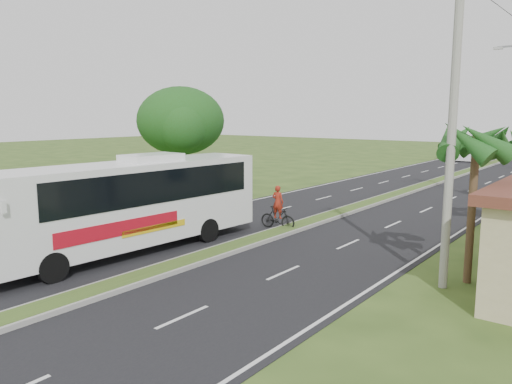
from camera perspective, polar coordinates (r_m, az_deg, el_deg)
The scene contains 11 objects.
ground at distance 20.27m, azimuth -5.09°, elevation -7.34°, with size 180.00×180.00×0.00m, color #30491A.
road_asphalt at distance 37.17m, azimuth 16.28°, elevation -0.20°, with size 14.00×160.00×0.02m, color black.
median_strip at distance 37.15m, azimuth 16.29°, elevation -0.06°, with size 1.20×160.00×0.18m.
lane_edge_left at distance 40.05m, azimuth 7.34°, elevation 0.71°, with size 0.12×160.00×0.01m, color silver.
lane_edge_right at distance 35.34m, azimuth 26.43°, elevation -1.25°, with size 0.12×160.00×0.01m, color silver.
palm_verge_a at distance 17.80m, azimuth 23.87°, elevation 5.19°, with size 2.40×2.40×5.45m.
shade_tree at distance 35.11m, azimuth -8.70°, elevation 7.78°, with size 6.30×6.00×7.54m.
utility_pole_a at distance 16.94m, azimuth 21.59°, elevation 8.34°, with size 1.60×0.28×11.00m.
coach_bus_main at distance 20.94m, azimuth -14.27°, elevation -0.89°, with size 3.27×12.50×4.00m.
coach_bus_far at distance 69.56m, azimuth 23.67°, elevation 5.10°, with size 3.17×11.88×3.43m.
motorcyclist at distance 24.72m, azimuth 2.49°, elevation -2.51°, with size 1.92×0.76×2.19m.
Camera 1 is at (13.24, -14.27, 5.66)m, focal length 35.00 mm.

